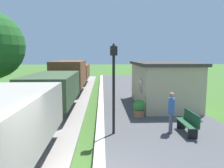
# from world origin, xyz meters

# --- Properties ---
(freight_train) EXTENTS (2.50, 26.00, 2.72)m
(freight_train) POSITION_xyz_m (-2.40, 11.40, 1.48)
(freight_train) COLOR gray
(freight_train) RESTS_ON rail_near
(station_hut) EXTENTS (3.50, 5.80, 2.78)m
(station_hut) POSITION_xyz_m (4.40, 9.00, 1.65)
(station_hut) COLOR tan
(station_hut) RESTS_ON platform_slab
(bench_near_hut) EXTENTS (0.42, 1.50, 0.91)m
(bench_near_hut) POSITION_xyz_m (4.05, 3.73, 0.72)
(bench_near_hut) COLOR #1E4C2D
(bench_near_hut) RESTS_ON platform_slab
(person_waiting) EXTENTS (0.34, 0.43, 1.71)m
(person_waiting) POSITION_xyz_m (3.34, 3.85, 1.18)
(person_waiting) COLOR #474C66
(person_waiting) RESTS_ON platform_slab
(potted_planter) EXTENTS (0.64, 0.64, 0.92)m
(potted_planter) POSITION_xyz_m (2.43, 6.27, 0.72)
(potted_planter) COLOR #9E6642
(potted_planter) RESTS_ON platform_slab
(lamp_post_near) EXTENTS (0.28, 0.28, 3.70)m
(lamp_post_near) POSITION_xyz_m (0.96, 3.86, 2.80)
(lamp_post_near) COLOR black
(lamp_post_near) RESTS_ON platform_slab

